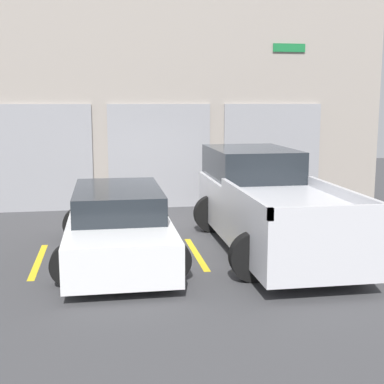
{
  "coord_description": "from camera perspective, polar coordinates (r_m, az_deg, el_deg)",
  "views": [
    {
      "loc": [
        -1.67,
        -11.24,
        2.83
      ],
      "look_at": [
        0.0,
        -1.15,
        1.1
      ],
      "focal_mm": 50.0,
      "sensor_mm": 36.0,
      "label": 1
    }
  ],
  "objects": [
    {
      "name": "ground_plane",
      "position": [
        11.71,
        -0.92,
        -4.39
      ],
      "size": [
        28.0,
        28.0,
        0.0
      ],
      "primitive_type": "plane",
      "color": "#3D3D3F"
    },
    {
      "name": "parking_stripe_centre",
      "position": [
        10.98,
        15.54,
        -5.67
      ],
      "size": [
        0.12,
        2.2,
        0.01
      ],
      "primitive_type": "cube",
      "color": "gold",
      "rests_on": "ground"
    },
    {
      "name": "sedan_white",
      "position": [
        9.87,
        -7.85,
        -3.47
      ],
      "size": [
        2.21,
        4.6,
        1.28
      ],
      "color": "white",
      "rests_on": "ground"
    },
    {
      "name": "parking_stripe_far_left",
      "position": [
        10.07,
        -16.06,
        -7.08
      ],
      "size": [
        0.12,
        2.2,
        0.01
      ],
      "primitive_type": "cube",
      "color": "gold",
      "rests_on": "ground"
    },
    {
      "name": "pickup_truck",
      "position": [
        10.53,
        7.96,
        -1.22
      ],
      "size": [
        2.4,
        5.4,
        1.85
      ],
      "color": "silver",
      "rests_on": "ground"
    },
    {
      "name": "shophouse_building",
      "position": [
        14.62,
        -2.91,
        9.54
      ],
      "size": [
        12.14,
        0.68,
        5.76
      ],
      "color": "#9E9389",
      "rests_on": "ground"
    },
    {
      "name": "parking_stripe_left",
      "position": [
        10.13,
        0.46,
        -6.59
      ],
      "size": [
        0.12,
        2.2,
        0.01
      ],
      "primitive_type": "cube",
      "color": "gold",
      "rests_on": "ground"
    }
  ]
}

